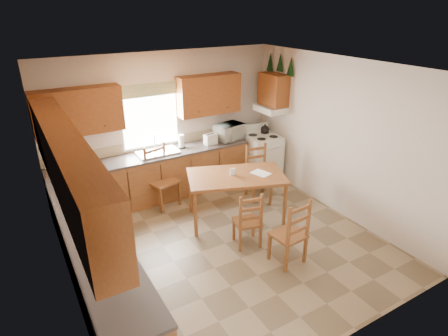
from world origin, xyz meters
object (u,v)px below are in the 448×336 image
dining_table (236,198)px  chair_near_right (289,231)px  chair_near_left (247,218)px  microwave (229,132)px  stove (262,158)px  chair_far_left (163,178)px  chair_far_right (259,173)px

dining_table → chair_near_right: size_ratio=1.55×
chair_near_left → chair_near_right: (0.27, -0.65, 0.05)m
microwave → chair_near_left: 2.41m
stove → chair_far_left: bearing=-173.9°
dining_table → chair_near_right: (0.03, -1.35, 0.09)m
chair_near_right → chair_far_left: size_ratio=0.90×
dining_table → chair_near_left: size_ratio=1.73×
microwave → dining_table: (-0.72, -1.42, -0.65)m
chair_near_right → chair_far_right: size_ratio=1.00×
microwave → chair_near_left: microwave is taller
stove → dining_table: stove is taller
chair_far_left → chair_far_right: (1.69, -0.62, -0.06)m
stove → chair_near_right: bearing=-112.4°
microwave → chair_near_right: (-0.70, -2.77, -0.57)m
chair_near_right → chair_far_right: 1.98m
stove → dining_table: size_ratio=0.60×
chair_near_left → chair_far_right: chair_far_right is taller
chair_near_left → chair_far_left: (-0.64, 1.79, 0.11)m
microwave → chair_far_left: 1.71m
chair_near_left → chair_near_right: size_ratio=0.90×
dining_table → chair_near_right: bearing=-68.3°
chair_far_right → stove: bearing=61.2°
chair_far_left → microwave: bearing=-4.1°
dining_table → chair_near_left: bearing=-88.4°
stove → chair_far_right: (-0.53, -0.63, 0.03)m
stove → microwave: microwave is taller
chair_far_right → chair_near_left: bearing=-120.7°
stove → chair_near_left: stove is taller
stove → microwave: bearing=158.9°
chair_near_left → chair_far_right: 1.57m
chair_near_left → chair_far_left: chair_far_left is taller
dining_table → chair_far_right: chair_far_right is taller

